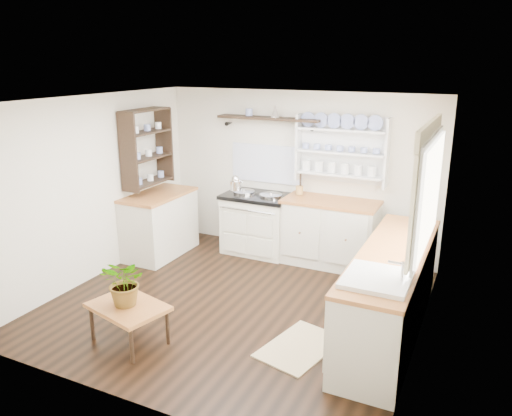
% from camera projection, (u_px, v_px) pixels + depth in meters
% --- Properties ---
extents(floor, '(4.00, 3.80, 0.01)m').
position_uv_depth(floor, '(236.00, 303.00, 5.76)').
color(floor, black).
rests_on(floor, ground).
extents(wall_back, '(4.00, 0.02, 2.30)m').
position_uv_depth(wall_back, '(298.00, 173.00, 7.07)').
color(wall_back, silver).
rests_on(wall_back, ground).
extents(wall_right, '(0.02, 3.80, 2.30)m').
position_uv_depth(wall_right, '(427.00, 235.00, 4.60)').
color(wall_right, silver).
rests_on(wall_right, ground).
extents(wall_left, '(0.02, 3.80, 2.30)m').
position_uv_depth(wall_left, '(94.00, 188.00, 6.25)').
color(wall_left, silver).
rests_on(wall_left, ground).
extents(ceiling, '(4.00, 3.80, 0.01)m').
position_uv_depth(ceiling, '(234.00, 100.00, 5.10)').
color(ceiling, white).
rests_on(ceiling, wall_back).
extents(window, '(0.08, 1.55, 1.22)m').
position_uv_depth(window, '(428.00, 187.00, 4.64)').
color(window, white).
rests_on(window, wall_right).
extents(aga_cooker, '(0.96, 0.67, 0.89)m').
position_uv_depth(aga_cooker, '(257.00, 223.00, 7.18)').
color(aga_cooker, silver).
rests_on(aga_cooker, floor).
extents(back_cabinets, '(1.27, 0.63, 0.90)m').
position_uv_depth(back_cabinets, '(330.00, 232.00, 6.76)').
color(back_cabinets, beige).
rests_on(back_cabinets, floor).
extents(right_cabinets, '(0.62, 2.43, 0.90)m').
position_uv_depth(right_cabinets, '(390.00, 292.00, 5.01)').
color(right_cabinets, beige).
rests_on(right_cabinets, floor).
extents(belfast_sink, '(0.55, 0.60, 0.45)m').
position_uv_depth(belfast_sink, '(376.00, 291.00, 4.26)').
color(belfast_sink, white).
rests_on(belfast_sink, right_cabinets).
extents(left_cabinets, '(0.62, 1.13, 0.90)m').
position_uv_depth(left_cabinets, '(160.00, 223.00, 7.10)').
color(left_cabinets, beige).
rests_on(left_cabinets, floor).
extents(plate_rack, '(1.20, 0.22, 0.90)m').
position_uv_depth(plate_rack, '(343.00, 149.00, 6.65)').
color(plate_rack, white).
rests_on(plate_rack, wall_back).
extents(high_shelf, '(1.50, 0.29, 0.16)m').
position_uv_depth(high_shelf, '(269.00, 119.00, 6.91)').
color(high_shelf, black).
rests_on(high_shelf, wall_back).
extents(left_shelving, '(0.28, 0.80, 1.05)m').
position_uv_depth(left_shelving, '(147.00, 147.00, 6.85)').
color(left_shelving, black).
rests_on(left_shelving, wall_left).
extents(kettle, '(0.17, 0.17, 0.21)m').
position_uv_depth(kettle, '(236.00, 183.00, 7.03)').
color(kettle, silver).
rests_on(kettle, aga_cooker).
extents(utensil_crock, '(0.10, 0.10, 0.12)m').
position_uv_depth(utensil_crock, '(299.00, 190.00, 6.88)').
color(utensil_crock, '#AB7C3E').
rests_on(utensil_crock, back_cabinets).
extents(center_table, '(0.85, 0.70, 0.40)m').
position_uv_depth(center_table, '(128.00, 309.00, 4.88)').
color(center_table, brown).
rests_on(center_table, floor).
extents(potted_plant, '(0.46, 0.41, 0.49)m').
position_uv_depth(potted_plant, '(126.00, 282.00, 4.80)').
color(potted_plant, '#3F7233').
rests_on(potted_plant, center_table).
extents(floor_rug, '(0.73, 0.95, 0.02)m').
position_uv_depth(floor_rug, '(300.00, 347.00, 4.87)').
color(floor_rug, '#8C7851').
rests_on(floor_rug, floor).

